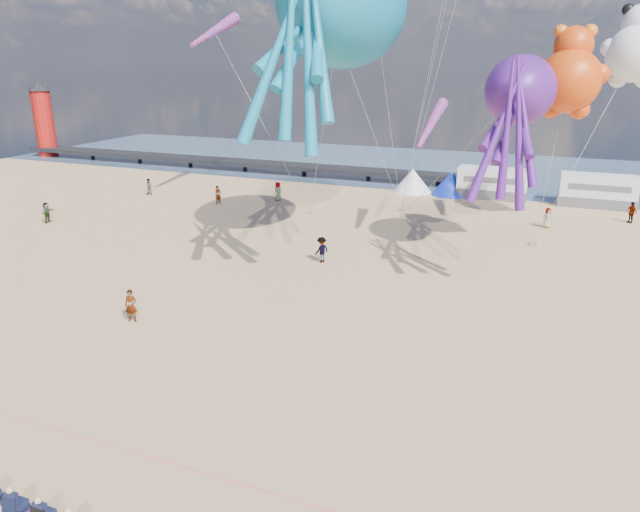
{
  "coord_description": "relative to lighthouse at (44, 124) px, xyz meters",
  "views": [
    {
      "loc": [
        10.71,
        -18.05,
        13.06
      ],
      "look_at": [
        1.15,
        6.0,
        4.13
      ],
      "focal_mm": 32.0,
      "sensor_mm": 36.0,
      "label": 1
    }
  ],
  "objects": [
    {
      "name": "sandbag_a",
      "position": [
        47.6,
        -16.53,
        -4.39
      ],
      "size": [
        0.5,
        0.35,
        0.22
      ],
      "primitive_type": "cube",
      "color": "gray",
      "rests_on": "ground"
    },
    {
      "name": "motorhome_0",
      "position": [
        62.0,
        -4.0,
        -3.0
      ],
      "size": [
        6.6,
        2.5,
        3.0
      ],
      "primitive_type": "cube",
      "color": "silver",
      "rests_on": "ground"
    },
    {
      "name": "pier",
      "position": [
        28.0,
        0.0,
        -3.5
      ],
      "size": [
        60.0,
        3.0,
        0.5
      ],
      "primitive_type": "cube",
      "color": "black",
      "rests_on": "ground"
    },
    {
      "name": "ground",
      "position": [
        56.0,
        -44.0,
        -4.5
      ],
      "size": [
        120.0,
        120.0,
        0.0
      ],
      "primitive_type": "plane",
      "color": "tan",
      "rests_on": "ground"
    },
    {
      "name": "sandbag_e",
      "position": [
        54.94,
        -12.45,
        -4.39
      ],
      "size": [
        0.5,
        0.35,
        0.22
      ],
      "primitive_type": "cube",
      "color": "gray",
      "rests_on": "ground"
    },
    {
      "name": "beachgoer_3",
      "position": [
        73.9,
        -9.11,
        -3.59
      ],
      "size": [
        1.25,
        1.34,
        1.82
      ],
      "primitive_type": "imported",
      "rotation": [
        0.0,
        0.0,
        5.37
      ],
      "color": "#7F6659",
      "rests_on": "ground"
    },
    {
      "name": "kite_panda",
      "position": [
        71.66,
        -14.03,
        8.96
      ],
      "size": [
        5.98,
        5.8,
        6.75
      ],
      "primitive_type": null,
      "rotation": [
        0.0,
        0.0,
        -0.33
      ],
      "color": "white"
    },
    {
      "name": "standing_person",
      "position": [
        47.42,
        -40.33,
        -3.62
      ],
      "size": [
        0.75,
        0.61,
        1.77
      ],
      "primitive_type": "imported",
      "rotation": [
        0.0,
        0.0,
        0.32
      ],
      "color": "tan",
      "rests_on": "ground"
    },
    {
      "name": "kite_teddy_orange",
      "position": [
        67.43,
        -21.74,
        7.3
      ],
      "size": [
        5.62,
        5.41,
        6.69
      ],
      "primitive_type": null,
      "rotation": [
        0.0,
        0.0,
        -0.23
      ],
      "color": "#E1440D"
    },
    {
      "name": "lighthouse",
      "position": [
        0.0,
        0.0,
        0.0
      ],
      "size": [
        2.6,
        2.6,
        9.0
      ],
      "primitive_type": "cylinder",
      "color": "#A5140F",
      "rests_on": "ground"
    },
    {
      "name": "sandbag_b",
      "position": [
        55.55,
        -14.33,
        -4.39
      ],
      "size": [
        0.5,
        0.35,
        0.22
      ],
      "primitive_type": "cube",
      "color": "gray",
      "rests_on": "ground"
    },
    {
      "name": "kite_octopus_purple",
      "position": [
        64.72,
        -23.93,
        6.81
      ],
      "size": [
        4.94,
        9.66,
        10.62
      ],
      "primitive_type": null,
      "rotation": [
        0.0,
        0.0,
        0.11
      ],
      "color": "#4F197B"
    },
    {
      "name": "sandbag_d",
      "position": [
        59.27,
        -14.97,
        -4.39
      ],
      "size": [
        0.5,
        0.35,
        0.22
      ],
      "primitive_type": "cube",
      "color": "gray",
      "rests_on": "ground"
    },
    {
      "name": "spectator_row",
      "position": [
        53.32,
        -52.77,
        -3.85
      ],
      "size": [
        6.1,
        0.9,
        1.3
      ],
      "primitive_type": null,
      "color": "black",
      "rests_on": "ground"
    },
    {
      "name": "tent_blue",
      "position": [
        58.0,
        -4.0,
        -3.3
      ],
      "size": [
        4.0,
        4.0,
        2.4
      ],
      "primitive_type": "cone",
      "color": "#1933CC",
      "rests_on": "ground"
    },
    {
      "name": "kite_octopus_teal",
      "position": [
        53.75,
        -25.55,
        11.81
      ],
      "size": [
        6.26,
        12.9,
        14.33
      ],
      "primitive_type": null,
      "rotation": [
        0.0,
        0.0,
        0.07
      ],
      "color": "#10789C"
    },
    {
      "name": "sandbag_c",
      "position": [
        66.57,
        -18.72,
        -4.39
      ],
      "size": [
        0.5,
        0.35,
        0.22
      ],
      "primitive_type": "cube",
      "color": "gray",
      "rests_on": "ground"
    },
    {
      "name": "beachgoer_6",
      "position": [
        42.73,
        -12.83,
        -3.58
      ],
      "size": [
        0.68,
        0.79,
        1.83
      ],
      "primitive_type": "imported",
      "rotation": [
        0.0,
        0.0,
        4.28
      ],
      "color": "#7F6659",
      "rests_on": "ground"
    },
    {
      "name": "beachgoer_0",
      "position": [
        67.36,
        -13.38,
        -3.65
      ],
      "size": [
        0.74,
        0.66,
        1.7
      ],
      "primitive_type": "imported",
      "rotation": [
        0.0,
        0.0,
        0.53
      ],
      "color": "#7F6659",
      "rests_on": "ground"
    },
    {
      "name": "beachgoer_4",
      "position": [
        28.04,
        -27.24,
        -3.63
      ],
      "size": [
        0.62,
        1.09,
        1.75
      ],
      "primitive_type": "imported",
      "rotation": [
        0.0,
        0.0,
        1.77
      ],
      "color": "#7F6659",
      "rests_on": "ground"
    },
    {
      "name": "beachgoer_1",
      "position": [
        29.54,
        -15.56,
        -3.65
      ],
      "size": [
        0.9,
        0.66,
        1.7
      ],
      "primitive_type": "imported",
      "rotation": [
        0.0,
        0.0,
        0.15
      ],
      "color": "#7F6659",
      "rests_on": "ground"
    },
    {
      "name": "windsock_right",
      "position": [
        58.71,
        -20.49,
        4.18
      ],
      "size": [
        1.57,
        5.76,
        5.7
      ],
      "primitive_type": null,
      "rotation": [
        0.0,
        0.0,
        -0.12
      ],
      "color": "red"
    },
    {
      "name": "beachgoer_2",
      "position": [
        53.29,
        -28.0,
        -3.61
      ],
      "size": [
        0.99,
        1.07,
        1.78
      ],
      "primitive_type": "imported",
      "rotation": [
        0.0,
        0.0,
        4.25
      ],
      "color": "#7F6659",
      "rests_on": "ground"
    },
    {
      "name": "motorhome_1",
      "position": [
        71.5,
        -4.0,
        -3.0
      ],
      "size": [
        6.6,
        2.5,
        3.0
      ],
      "primitive_type": "cube",
      "color": "silver",
      "rests_on": "ground"
    },
    {
      "name": "windsock_mid",
      "position": [
        67.32,
        -15.88,
        7.99
      ],
      "size": [
        1.06,
        5.25,
        5.23
      ],
      "primitive_type": null,
      "rotation": [
        0.0,
        0.0,
        -0.01
      ],
      "color": "red"
    },
    {
      "name": "beachgoer_5",
      "position": [
        38.09,
        -16.31,
        -3.6
      ],
      "size": [
        1.3,
        1.7,
        1.79
      ],
      "primitive_type": "imported",
      "rotation": [
        0.0,
        0.0,
        1.04
      ],
      "color": "#7F6659",
      "rests_on": "ground"
    },
    {
      "name": "rope_line",
      "position": [
        56.0,
        -49.0,
        -4.48
      ],
      "size": [
        34.0,
        0.03,
        0.03
      ],
      "primitive_type": "cylinder",
      "rotation": [
        0.0,
        1.57,
        0.0
      ],
      "color": "#F2338C",
      "rests_on": "ground"
    },
    {
      "name": "windsock_left",
      "position": [
        38.29,
        -15.68,
        10.93
      ],
      "size": [
        1.41,
        7.43,
        7.39
      ],
      "primitive_type": null,
      "rotation": [
        0.0,
        0.0,
        -0.04
      ],
      "color": "red"
    },
    {
      "name": "tent_white",
      "position": [
        54.0,
        -4.0,
        -3.3
      ],
      "size": [
        4.0,
        4.0,
        2.4
      ],
      "primitive_type": "cone",
      "color": "white",
      "rests_on": "ground"
    },
    {
      "name": "water",
      "position": [
        56.0,
        11.0,
        -4.48
      ],
      "size": [
        120.0,
        120.0,
        0.0
      ],
      "primitive_type": "plane",
      "color": "#3B5472",
      "rests_on": "ground"
    }
  ]
}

